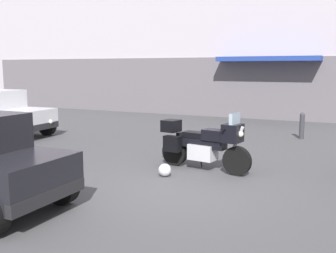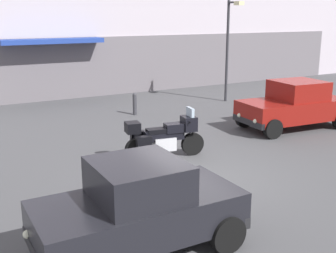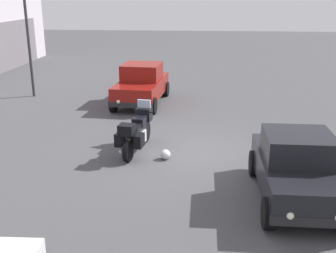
# 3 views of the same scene
# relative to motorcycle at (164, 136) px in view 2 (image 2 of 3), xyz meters

# --- Properties ---
(ground_plane) EXTENTS (80.00, 80.00, 0.00)m
(ground_plane) POSITION_rel_motorcycle_xyz_m (-0.02, -1.56, -0.62)
(ground_plane) COLOR #424244
(motorcycle) EXTENTS (2.25, 0.92, 1.36)m
(motorcycle) POSITION_rel_motorcycle_xyz_m (0.00, 0.00, 0.00)
(motorcycle) COLOR black
(motorcycle) RESTS_ON ground
(helmet) EXTENTS (0.28, 0.28, 0.28)m
(helmet) POSITION_rel_motorcycle_xyz_m (-0.53, -0.88, -0.48)
(helmet) COLOR silver
(helmet) RESTS_ON ground
(car_hatchback_near) EXTENTS (3.97, 2.06, 1.64)m
(car_hatchback_near) POSITION_rel_motorcycle_xyz_m (5.48, 0.65, 0.19)
(car_hatchback_near) COLOR maroon
(car_hatchback_near) RESTS_ON ground
(car_compact_side) EXTENTS (3.48, 1.71, 1.56)m
(car_compact_side) POSITION_rel_motorcycle_xyz_m (-2.62, -3.95, 0.15)
(car_compact_side) COLOR black
(car_compact_side) RESTS_ON ground
(streetlamp_curbside) EXTENTS (0.28, 0.94, 4.42)m
(streetlamp_curbside) POSITION_rel_motorcycle_xyz_m (6.30, 5.50, 2.10)
(streetlamp_curbside) COLOR #2D2D33
(streetlamp_curbside) RESTS_ON ground
(bollard_curbside) EXTENTS (0.16, 0.16, 0.87)m
(bollard_curbside) POSITION_rel_motorcycle_xyz_m (1.53, 5.16, -0.16)
(bollard_curbside) COLOR #333338
(bollard_curbside) RESTS_ON ground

